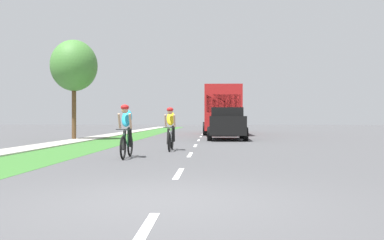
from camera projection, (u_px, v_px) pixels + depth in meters
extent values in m
plane|color=#4C4C4F|center=(200.00, 138.00, 25.85)|extent=(120.00, 120.00, 0.00)
cube|color=#38722D|center=(128.00, 138.00, 26.05)|extent=(2.41, 70.00, 0.01)
cube|color=#B2ADA3|center=(98.00, 138.00, 26.14)|extent=(1.32, 70.00, 0.10)
cube|color=white|center=(143.00, 233.00, 4.20)|extent=(0.12, 1.80, 0.01)
cube|color=white|center=(179.00, 173.00, 8.86)|extent=(0.12, 1.80, 0.01)
cube|color=white|center=(190.00, 155.00, 13.53)|extent=(0.12, 1.80, 0.01)
cube|color=white|center=(195.00, 146.00, 18.19)|extent=(0.12, 1.80, 0.01)
cube|color=white|center=(199.00, 140.00, 22.85)|extent=(0.12, 1.80, 0.01)
cube|color=white|center=(201.00, 137.00, 27.51)|extent=(0.12, 1.80, 0.01)
cube|color=white|center=(202.00, 134.00, 32.17)|extent=(0.12, 1.80, 0.01)
cube|color=white|center=(203.00, 132.00, 36.84)|extent=(0.12, 1.80, 0.01)
cube|color=white|center=(204.00, 131.00, 41.50)|extent=(0.12, 1.80, 0.01)
cube|color=white|center=(205.00, 130.00, 46.16)|extent=(0.12, 1.80, 0.01)
cube|color=white|center=(206.00, 129.00, 50.82)|extent=(0.12, 1.80, 0.01)
cube|color=white|center=(206.00, 128.00, 55.48)|extent=(0.12, 1.80, 0.01)
torus|color=black|center=(130.00, 145.00, 12.95)|extent=(0.06, 0.68, 0.68)
torus|color=black|center=(123.00, 148.00, 11.92)|extent=(0.06, 0.68, 0.68)
cylinder|color=#194C2D|center=(126.00, 141.00, 12.33)|extent=(0.04, 0.59, 0.43)
cylinder|color=#194C2D|center=(128.00, 137.00, 12.61)|extent=(0.04, 0.04, 0.55)
cylinder|color=#194C2D|center=(126.00, 129.00, 12.38)|extent=(0.03, 0.55, 0.03)
cylinder|color=black|center=(123.00, 129.00, 11.93)|extent=(0.42, 0.02, 0.02)
ellipsoid|color=#26A5CC|center=(127.00, 118.00, 12.45)|extent=(0.30, 0.54, 0.63)
sphere|color=tan|center=(125.00, 110.00, 12.17)|extent=(0.20, 0.20, 0.20)
ellipsoid|color=red|center=(125.00, 107.00, 12.17)|extent=(0.24, 0.28, 0.16)
cylinder|color=tan|center=(119.00, 121.00, 12.18)|extent=(0.07, 0.26, 0.45)
cylinder|color=tan|center=(130.00, 121.00, 12.17)|extent=(0.07, 0.26, 0.45)
cylinder|color=black|center=(124.00, 140.00, 12.54)|extent=(0.10, 0.30, 0.60)
cylinder|color=black|center=(130.00, 137.00, 12.48)|extent=(0.10, 0.25, 0.61)
torus|color=black|center=(172.00, 141.00, 15.88)|extent=(0.06, 0.68, 0.68)
torus|color=black|center=(169.00, 142.00, 14.84)|extent=(0.06, 0.68, 0.68)
cylinder|color=#A5A8AD|center=(170.00, 136.00, 15.26)|extent=(0.04, 0.59, 0.43)
cylinder|color=#A5A8AD|center=(171.00, 133.00, 15.54)|extent=(0.04, 0.04, 0.55)
cylinder|color=#A5A8AD|center=(171.00, 127.00, 15.31)|extent=(0.03, 0.55, 0.03)
cylinder|color=black|center=(169.00, 127.00, 14.86)|extent=(0.42, 0.02, 0.02)
ellipsoid|color=yellow|center=(171.00, 118.00, 15.38)|extent=(0.30, 0.54, 0.63)
sphere|color=tan|center=(170.00, 112.00, 15.10)|extent=(0.20, 0.20, 0.20)
ellipsoid|color=red|center=(170.00, 110.00, 15.10)|extent=(0.24, 0.28, 0.16)
cylinder|color=tan|center=(166.00, 121.00, 15.10)|extent=(0.07, 0.26, 0.45)
cylinder|color=tan|center=(174.00, 121.00, 15.09)|extent=(0.07, 0.26, 0.45)
cylinder|color=black|center=(168.00, 136.00, 15.46)|extent=(0.10, 0.30, 0.60)
cylinder|color=black|center=(174.00, 134.00, 15.40)|extent=(0.10, 0.25, 0.61)
cube|color=black|center=(227.00, 125.00, 23.51)|extent=(1.90, 4.70, 1.00)
cube|color=black|center=(226.00, 113.00, 23.71)|extent=(1.71, 2.91, 0.52)
cube|color=#1E2833|center=(227.00, 114.00, 22.46)|extent=(1.56, 0.08, 0.44)
cylinder|color=black|center=(210.00, 134.00, 22.15)|extent=(0.25, 0.72, 0.72)
cylinder|color=black|center=(246.00, 134.00, 22.06)|extent=(0.25, 0.72, 0.72)
cylinder|color=black|center=(210.00, 132.00, 24.97)|extent=(0.25, 0.72, 0.72)
cylinder|color=black|center=(242.00, 132.00, 24.88)|extent=(0.25, 0.72, 0.72)
cube|color=red|center=(221.00, 109.00, 33.15)|extent=(2.50, 11.60, 3.10)
cube|color=#1E2833|center=(221.00, 104.00, 33.15)|extent=(2.52, 10.67, 0.64)
cube|color=#1E2833|center=(224.00, 103.00, 27.39)|extent=(2.25, 0.06, 1.20)
cylinder|color=black|center=(205.00, 129.00, 29.45)|extent=(0.28, 0.96, 0.96)
cylinder|color=black|center=(241.00, 129.00, 29.33)|extent=(0.28, 0.96, 0.96)
cylinder|color=black|center=(206.00, 127.00, 36.40)|extent=(0.28, 0.96, 0.96)
cylinder|color=black|center=(235.00, 127.00, 36.29)|extent=(0.28, 0.96, 0.96)
cylinder|color=brown|center=(74.00, 112.00, 23.30)|extent=(0.24, 0.24, 3.11)
ellipsoid|color=#478438|center=(74.00, 66.00, 23.29)|extent=(2.58, 2.58, 2.84)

